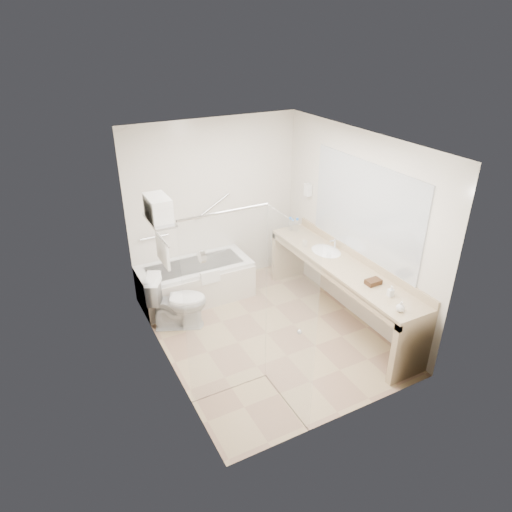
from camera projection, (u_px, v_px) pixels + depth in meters
name	position (u px, v px, depth m)	size (l,w,h in m)	color
floor	(267.00, 333.00, 5.97)	(3.20, 3.20, 0.00)	tan
ceiling	(269.00, 142.00, 4.83)	(2.60, 3.20, 0.10)	white
wall_back	(215.00, 205.00, 6.66)	(2.60, 0.10, 2.50)	beige
wall_front	(353.00, 316.00, 4.14)	(2.60, 0.10, 2.50)	beige
wall_left	(161.00, 272.00, 4.86)	(0.10, 3.20, 2.50)	beige
wall_right	(355.00, 227.00, 5.94)	(0.10, 3.20, 2.50)	beige
bathtub	(196.00, 282.00, 6.62)	(1.60, 0.73, 0.59)	white
grab_bar_short	(154.00, 237.00, 6.38)	(0.03, 0.03, 0.40)	silver
grab_bar_long	(213.00, 206.00, 6.61)	(0.03, 0.03, 0.60)	silver
shower_enclosure	(257.00, 314.00, 4.50)	(0.96, 0.91, 2.11)	silver
towel_shelf	(159.00, 215.00, 4.96)	(0.24, 0.55, 0.81)	silver
vanity_counter	(341.00, 278.00, 5.98)	(0.55, 2.70, 0.95)	tan
sink	(326.00, 253.00, 6.23)	(0.40, 0.52, 0.14)	white
faucet	(335.00, 244.00, 6.24)	(0.03, 0.03, 0.14)	silver
mirror	(364.00, 209.00, 5.68)	(0.02, 2.00, 1.20)	#B0B6BC
hairdryer_unit	(308.00, 190.00, 6.65)	(0.08, 0.10, 0.18)	silver
toilet	(178.00, 302.00, 5.96)	(0.43, 0.76, 0.75)	white
amenity_basket	(373.00, 282.00, 5.41)	(0.18, 0.12, 0.06)	#432718
soap_bottle_a	(390.00, 294.00, 5.17)	(0.06, 0.13, 0.06)	silver
soap_bottle_b	(401.00, 307.00, 4.90)	(0.10, 0.12, 0.10)	silver
water_bottle_left	(293.00, 226.00, 6.78)	(0.06, 0.06, 0.19)	silver
water_bottle_mid	(297.00, 226.00, 6.74)	(0.07, 0.07, 0.22)	silver
water_bottle_right	(290.00, 225.00, 6.78)	(0.07, 0.07, 0.21)	silver
drinking_glass_near	(305.00, 244.00, 6.31)	(0.07, 0.07, 0.09)	silver
drinking_glass_far	(329.00, 255.00, 6.02)	(0.06, 0.06, 0.08)	silver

